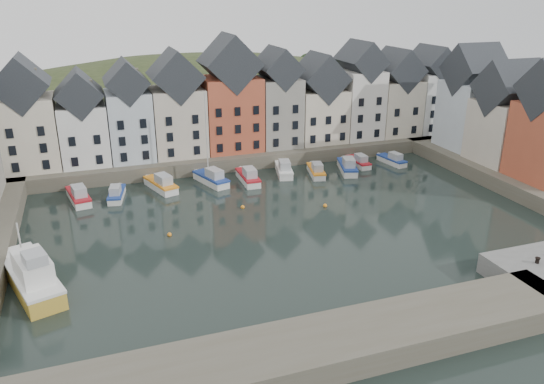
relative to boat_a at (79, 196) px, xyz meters
name	(u,v)px	position (x,y,z in m)	size (l,w,h in m)	color
ground	(296,229)	(23.42, -17.13, -0.77)	(260.00, 260.00, 0.00)	black
far_quay	(228,151)	(23.42, 12.87, 0.23)	(90.00, 16.00, 2.00)	#524D3F
right_quay	(532,177)	(60.42, -14.13, 0.23)	(14.00, 54.00, 2.00)	#524D3F
near_wall	(280,357)	(13.42, -39.13, 0.23)	(50.00, 6.00, 2.00)	#524D3F
hillside	(200,202)	(23.44, 38.87, -18.73)	(153.60, 70.40, 64.00)	#283319
far_terrace	(250,104)	(26.63, 10.87, 8.10)	(72.37, 8.16, 17.78)	beige
right_terrace	(509,115)	(59.42, -9.06, 8.14)	(8.30, 24.25, 16.36)	silver
mooring_buoys	(249,215)	(19.42, -11.80, -0.62)	(20.50, 5.50, 0.50)	orange
boat_a	(79,196)	(0.00, 0.00, 0.00)	(3.28, 7.01, 2.59)	silver
boat_b	(116,194)	(4.68, -0.51, -0.12)	(2.82, 5.91, 2.18)	silver
boat_c	(161,184)	(10.75, 0.92, 0.01)	(4.07, 7.16, 2.63)	silver
boat_d	(212,178)	(17.83, 0.98, 0.08)	(4.14, 7.17, 13.08)	silver
boat_e	(248,177)	(22.92, -0.11, -0.01)	(2.23, 6.73, 2.56)	silver
boat_f	(284,169)	(28.93, 1.47, -0.01)	(3.53, 6.93, 2.55)	silver
boat_g	(316,171)	(33.31, -0.52, -0.09)	(3.13, 6.23, 2.29)	silver
boat_h	(348,167)	(38.41, -0.60, 0.01)	(4.01, 7.13, 2.62)	silver
boat_i	(359,162)	(41.40, 1.46, -0.13)	(1.80, 5.64, 2.16)	silver
boat_j	(392,160)	(46.90, 0.57, -0.14)	(2.55, 5.75, 2.13)	silver
large_vessel	(31,276)	(-4.17, -21.41, 0.66)	(6.62, 12.12, 6.10)	gold
mooring_bollard	(538,260)	(40.20, -35.52, 1.54)	(0.48, 0.48, 0.56)	black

